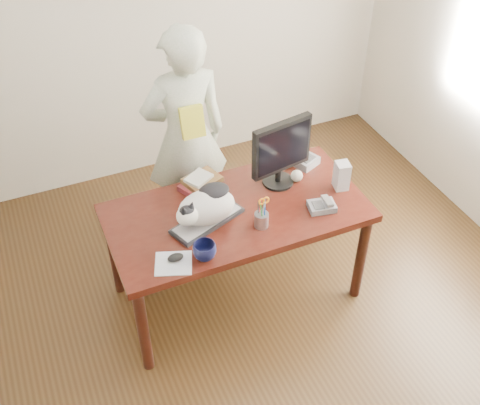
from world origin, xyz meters
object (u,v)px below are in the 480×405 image
at_px(monitor, 281,150).
at_px(baseball, 297,176).
at_px(phone, 322,206).
at_px(person, 186,137).
at_px(cat, 205,207).
at_px(mouse, 175,257).
at_px(book_stack, 201,182).
at_px(calculator, 302,159).
at_px(keyboard, 207,220).
at_px(coffee_mug, 205,251).
at_px(pen_cup, 262,218).
at_px(speaker, 342,176).
at_px(desk, 232,220).

bearing_deg(monitor, baseball, -18.06).
xyz_separation_m(phone, person, (-0.55, 0.97, 0.05)).
distance_m(cat, mouse, 0.36).
xyz_separation_m(monitor, baseball, (0.11, -0.02, -0.22)).
height_order(mouse, phone, phone).
distance_m(mouse, book_stack, 0.66).
bearing_deg(calculator, cat, 177.77).
relative_size(phone, calculator, 0.75).
relative_size(keyboard, baseball, 6.21).
relative_size(keyboard, mouse, 4.59).
relative_size(coffee_mug, phone, 0.73).
xyz_separation_m(cat, pen_cup, (0.30, -0.15, -0.07)).
bearing_deg(speaker, book_stack, 167.41).
bearing_deg(book_stack, baseball, -40.13).
bearing_deg(calculator, book_stack, 155.18).
xyz_separation_m(mouse, phone, (0.97, 0.06, 0.00)).
bearing_deg(desk, calculator, 18.41).
relative_size(book_stack, calculator, 1.23).
relative_size(monitor, person, 0.28).
bearing_deg(person, cat, 79.47).
relative_size(desk, person, 0.97).
bearing_deg(desk, coffee_mug, -130.35).
xyz_separation_m(coffee_mug, book_stack, (0.20, 0.60, -0.01)).
height_order(desk, mouse, mouse).
distance_m(cat, coffee_mug, 0.30).
distance_m(monitor, calculator, 0.37).
height_order(calculator, person, person).
xyz_separation_m(cat, speaker, (0.92, -0.02, -0.04)).
height_order(cat, speaker, cat).
xyz_separation_m(mouse, book_stack, (0.36, 0.55, 0.02)).
bearing_deg(pen_cup, baseball, 37.67).
xyz_separation_m(book_stack, calculator, (0.72, -0.02, -0.01)).
height_order(cat, coffee_mug, cat).
relative_size(coffee_mug, person, 0.08).
height_order(cat, mouse, cat).
bearing_deg(mouse, keyboard, 59.15).
bearing_deg(person, keyboard, 80.25).
distance_m(desk, pen_cup, 0.35).
bearing_deg(speaker, desk, 179.60).
relative_size(cat, pen_cup, 2.01).
distance_m(desk, mouse, 0.61).
bearing_deg(desk, mouse, -145.10).
relative_size(cat, speaker, 2.30).
bearing_deg(monitor, book_stack, 151.07).
bearing_deg(phone, coffee_mug, -161.20).
height_order(baseball, person, person).
bearing_deg(keyboard, pen_cup, -49.80).
bearing_deg(speaker, coffee_mug, -155.85).
bearing_deg(monitor, pen_cup, -141.04).
xyz_separation_m(cat, monitor, (0.58, 0.17, 0.13)).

